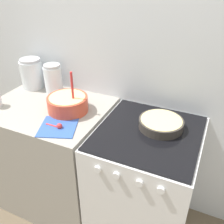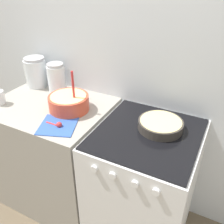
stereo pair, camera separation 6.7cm
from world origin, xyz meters
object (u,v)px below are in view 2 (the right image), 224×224
at_px(baking_pan, 161,125).
at_px(storage_jar_middle, 57,79).
at_px(stove, 143,186).
at_px(mixing_bowl, 69,102).
at_px(storage_jar_left, 36,74).

height_order(baking_pan, storage_jar_middle, storage_jar_middle).
bearing_deg(stove, mixing_bowl, 178.77).
height_order(mixing_bowl, storage_jar_left, mixing_bowl).
distance_m(mixing_bowl, baking_pan, 0.64).
height_order(stove, baking_pan, baking_pan).
xyz_separation_m(mixing_bowl, storage_jar_left, (-0.47, 0.21, 0.04)).
bearing_deg(mixing_bowl, baking_pan, 5.62).
xyz_separation_m(stove, mixing_bowl, (-0.58, 0.01, 0.52)).
height_order(baking_pan, storage_jar_left, storage_jar_left).
bearing_deg(storage_jar_middle, stove, -14.88).
bearing_deg(stove, storage_jar_left, 167.94).
bearing_deg(mixing_bowl, stove, -1.23).
bearing_deg(storage_jar_left, mixing_bowl, -24.24).
bearing_deg(storage_jar_middle, storage_jar_left, -180.00).
bearing_deg(baking_pan, mixing_bowl, -174.38).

